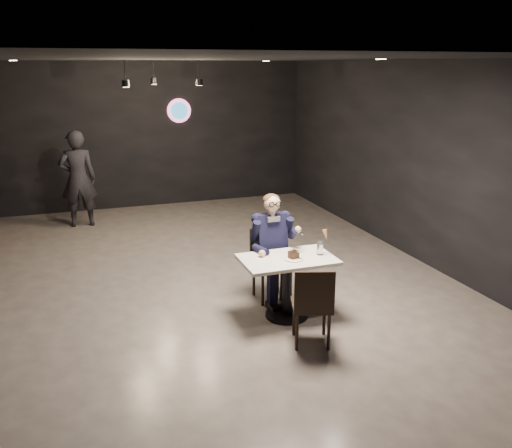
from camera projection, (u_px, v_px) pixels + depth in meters
name	position (u px, v px, depth m)	size (l,w,h in m)	color
floor	(194.00, 280.00, 7.66)	(9.00, 9.00, 0.00)	gray
wall_sign	(179.00, 111.00, 11.39)	(0.50, 0.06, 0.50)	pink
pendant_lights	(159.00, 68.00, 8.65)	(1.40, 1.20, 0.36)	black
main_table	(287.00, 287.00, 6.47)	(1.10, 0.70, 0.75)	silver
chair_far	(271.00, 265.00, 6.94)	(0.42, 0.46, 0.92)	black
chair_near	(312.00, 304.00, 5.83)	(0.42, 0.46, 0.92)	black
seated_man	(271.00, 246.00, 6.87)	(0.60, 0.80, 1.44)	black
dessert_plate	(294.00, 259.00, 6.31)	(0.23, 0.23, 0.01)	white
cake_slice	(294.00, 255.00, 6.32)	(0.11, 0.09, 0.08)	black
mint_leaf	(300.00, 252.00, 6.29)	(0.07, 0.04, 0.01)	#32862B
sundae_glass	(320.00, 248.00, 6.45)	(0.07, 0.07, 0.16)	silver
wafer_cone	(326.00, 235.00, 6.42)	(0.06, 0.06, 0.13)	tan
passerby	(78.00, 179.00, 10.02)	(0.66, 0.43, 1.80)	black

